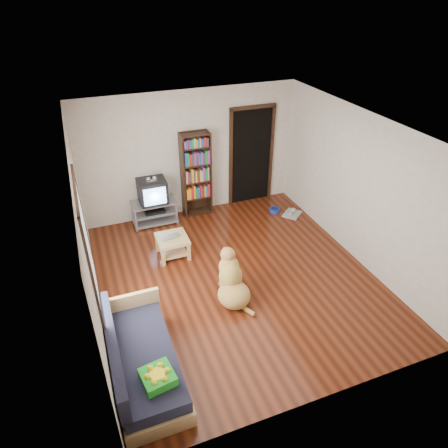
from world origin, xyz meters
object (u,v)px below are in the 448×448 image
object	(u,v)px
dog	(232,282)
laptop	(172,238)
tv_stand	(155,212)
bookshelf	(196,170)
grey_rag	(292,214)
crt_tv	(152,191)
coffee_table	(172,243)
green_cushion	(158,377)
sofa	(141,361)
dog_bowl	(275,210)

from	to	relation	value
dog	laptop	bearing A→B (deg)	113.17
tv_stand	bookshelf	size ratio (longest dim) A/B	0.50
laptop	tv_stand	bearing A→B (deg)	81.60
grey_rag	dog	bearing A→B (deg)	-138.46
laptop	grey_rag	xyz separation A→B (m)	(2.78, 0.56, -0.40)
crt_tv	dog	size ratio (longest dim) A/B	0.57
crt_tv	dog	xyz separation A→B (m)	(0.65, -2.69, -0.44)
bookshelf	dog	bearing A→B (deg)	-96.30
laptop	coffee_table	bearing A→B (deg)	79.20
green_cushion	grey_rag	xyz separation A→B (m)	(3.68, 3.39, -0.47)
tv_stand	bookshelf	xyz separation A→B (m)	(0.95, 0.09, 0.73)
grey_rag	dog	xyz separation A→B (m)	(-2.19, -1.94, 0.29)
green_cushion	grey_rag	world-z (taller)	green_cushion
laptop	sofa	distance (m)	2.57
bookshelf	coffee_table	bearing A→B (deg)	-123.68
green_cushion	coffee_table	world-z (taller)	green_cushion
laptop	green_cushion	bearing A→B (deg)	-118.51
coffee_table	tv_stand	bearing A→B (deg)	92.45
sofa	coffee_table	xyz separation A→B (m)	(1.03, 2.38, 0.02)
green_cushion	dog	size ratio (longest dim) A/B	0.36
sofa	dog	size ratio (longest dim) A/B	1.78
grey_rag	sofa	size ratio (longest dim) A/B	0.22
green_cushion	dog_bowl	distance (m)	4.99
green_cushion	tv_stand	bearing A→B (deg)	69.28
dog_bowl	dog	size ratio (longest dim) A/B	0.22
green_cushion	sofa	world-z (taller)	sofa
grey_rag	coffee_table	distance (m)	2.84
laptop	tv_stand	size ratio (longest dim) A/B	0.35
dog	dog_bowl	bearing A→B (deg)	49.21
laptop	bookshelf	bearing A→B (deg)	46.10
bookshelf	sofa	size ratio (longest dim) A/B	1.00
laptop	dog	world-z (taller)	dog
sofa	crt_tv	bearing A→B (deg)	75.07
dog	sofa	bearing A→B (deg)	-149.17
dog_bowl	sofa	xyz separation A→B (m)	(-3.51, -3.16, 0.22)
bookshelf	laptop	bearing A→B (deg)	-123.10
dog	bookshelf	bearing A→B (deg)	83.70
laptop	crt_tv	world-z (taller)	crt_tv
grey_rag	bookshelf	size ratio (longest dim) A/B	0.22
dog_bowl	sofa	distance (m)	4.72
dog_bowl	crt_tv	distance (m)	2.68
bookshelf	crt_tv	bearing A→B (deg)	-175.68
tv_stand	coffee_table	world-z (taller)	tv_stand
tv_stand	coffee_table	distance (m)	1.25
dog_bowl	dog	world-z (taller)	dog
coffee_table	dog	xyz separation A→B (m)	(0.59, -1.41, 0.02)
laptop	dog_bowl	distance (m)	2.64
tv_stand	dog	world-z (taller)	dog
dog_bowl	coffee_table	bearing A→B (deg)	-162.62
crt_tv	dog	bearing A→B (deg)	-76.49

